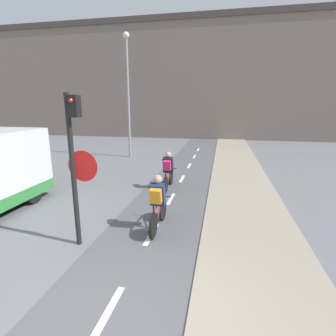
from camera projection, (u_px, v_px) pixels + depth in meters
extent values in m
cube|color=white|center=(108.00, 311.00, 4.01)|extent=(0.12, 1.10, 0.00)
cube|color=white|center=(151.00, 234.00, 6.39)|extent=(0.12, 1.10, 0.00)
cube|color=white|center=(171.00, 199.00, 8.77)|extent=(0.12, 1.10, 0.00)
cube|color=white|center=(182.00, 179.00, 11.14)|extent=(0.12, 1.10, 0.00)
cube|color=white|center=(189.00, 166.00, 13.52)|extent=(0.12, 1.10, 0.00)
cube|color=white|center=(194.00, 156.00, 15.90)|extent=(0.12, 1.10, 0.00)
cube|color=white|center=(198.00, 150.00, 18.28)|extent=(0.12, 1.10, 0.00)
cube|color=slate|center=(208.00, 84.00, 25.17)|extent=(60.00, 5.00, 10.07)
cube|color=#473D38|center=(210.00, 23.00, 23.92)|extent=(60.00, 5.20, 0.50)
cylinder|color=black|center=(73.00, 173.00, 5.60)|extent=(0.11, 0.11, 3.34)
cube|color=black|center=(74.00, 106.00, 5.24)|extent=(0.20, 0.20, 0.44)
sphere|color=red|center=(71.00, 100.00, 5.11)|extent=(0.09, 0.09, 0.09)
cone|color=red|center=(83.00, 166.00, 5.51)|extent=(0.67, 0.01, 0.67)
cone|color=silver|center=(83.00, 166.00, 5.52)|extent=(0.60, 0.02, 0.60)
cylinder|color=gray|center=(128.00, 100.00, 15.12)|extent=(0.14, 0.14, 6.67)
sphere|color=silver|center=(126.00, 35.00, 14.30)|extent=(0.36, 0.36, 0.36)
cylinder|color=black|center=(153.00, 226.00, 6.18)|extent=(0.07, 0.60, 0.60)
cylinder|color=black|center=(163.00, 209.00, 7.18)|extent=(0.07, 0.60, 0.60)
cylinder|color=maroon|center=(160.00, 208.00, 6.83)|extent=(0.04, 0.67, 0.38)
cylinder|color=maroon|center=(156.00, 215.00, 6.37)|extent=(0.04, 0.35, 0.40)
cylinder|color=maroon|center=(159.00, 204.00, 6.63)|extent=(0.04, 0.97, 0.07)
cylinder|color=maroon|center=(155.00, 223.00, 6.37)|extent=(0.04, 0.40, 0.05)
cylinder|color=black|center=(163.00, 196.00, 7.09)|extent=(0.46, 0.03, 0.03)
cube|color=navy|center=(157.00, 194.00, 6.45)|extent=(0.36, 0.31, 0.59)
sphere|color=tan|center=(158.00, 179.00, 6.40)|extent=(0.22, 0.22, 0.22)
cylinder|color=#232328|center=(153.00, 210.00, 6.54)|extent=(0.04, 0.07, 0.38)
cylinder|color=#232328|center=(161.00, 211.00, 6.50)|extent=(0.04, 0.07, 0.38)
cube|color=orange|center=(156.00, 196.00, 6.28)|extent=(0.28, 0.23, 0.39)
cylinder|color=black|center=(166.00, 185.00, 9.39)|extent=(0.07, 0.59, 0.59)
cylinder|color=black|center=(171.00, 177.00, 10.37)|extent=(0.07, 0.59, 0.59)
cylinder|color=maroon|center=(169.00, 176.00, 10.03)|extent=(0.04, 0.65, 0.37)
cylinder|color=maroon|center=(167.00, 179.00, 9.57)|extent=(0.04, 0.34, 0.39)
cylinder|color=maroon|center=(169.00, 172.00, 9.84)|extent=(0.04, 0.95, 0.07)
cylinder|color=maroon|center=(167.00, 183.00, 9.58)|extent=(0.04, 0.39, 0.05)
cylinder|color=black|center=(171.00, 168.00, 10.28)|extent=(0.46, 0.03, 0.03)
cube|color=black|center=(168.00, 165.00, 9.66)|extent=(0.36, 0.31, 0.59)
sphere|color=tan|center=(168.00, 155.00, 9.61)|extent=(0.22, 0.22, 0.22)
cylinder|color=#232328|center=(165.00, 176.00, 9.74)|extent=(0.04, 0.07, 0.37)
cylinder|color=#232328|center=(170.00, 176.00, 9.71)|extent=(0.04, 0.07, 0.37)
cube|color=#DB286B|center=(167.00, 165.00, 9.48)|extent=(0.28, 0.23, 0.39)
cube|color=black|center=(22.00, 147.00, 9.12)|extent=(1.91, 0.04, 0.70)
cylinder|color=black|center=(33.00, 193.00, 8.39)|extent=(0.18, 0.70, 0.70)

